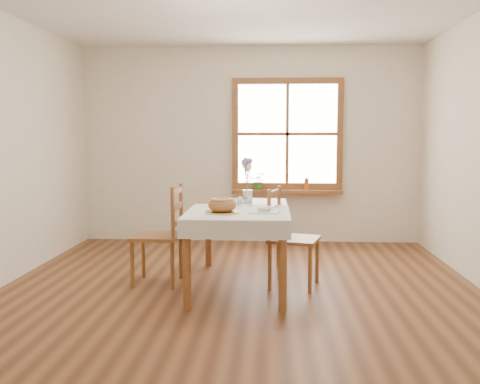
% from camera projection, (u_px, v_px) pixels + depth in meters
% --- Properties ---
extents(ground, '(5.00, 5.00, 0.00)m').
position_uv_depth(ground, '(238.00, 295.00, 4.81)').
color(ground, brown).
rests_on(ground, ground).
extents(room_walls, '(4.60, 5.10, 2.65)m').
position_uv_depth(room_walls, '(238.00, 103.00, 4.63)').
color(room_walls, white).
rests_on(room_walls, ground).
extents(window, '(1.46, 0.08, 1.46)m').
position_uv_depth(window, '(287.00, 134.00, 7.08)').
color(window, '#9F5F31').
rests_on(window, ground).
extents(window_sill, '(1.46, 0.20, 0.05)m').
position_uv_depth(window_sill, '(287.00, 191.00, 7.09)').
color(window_sill, '#9F5F31').
rests_on(window_sill, ground).
extents(dining_table, '(0.90, 1.60, 0.75)m').
position_uv_depth(dining_table, '(240.00, 217.00, 5.04)').
color(dining_table, '#9F5F31').
rests_on(dining_table, ground).
extents(table_linen, '(0.91, 0.99, 0.01)m').
position_uv_depth(table_linen, '(238.00, 212.00, 4.73)').
color(table_linen, silver).
rests_on(table_linen, dining_table).
extents(chair_left, '(0.48, 0.46, 0.96)m').
position_uv_depth(chair_left, '(157.00, 235.00, 5.14)').
color(chair_left, '#9F5F31').
rests_on(chair_left, ground).
extents(chair_right, '(0.56, 0.54, 0.94)m').
position_uv_depth(chair_right, '(294.00, 238.00, 5.03)').
color(chair_right, '#9F5F31').
rests_on(chair_right, ground).
extents(bread_plate, '(0.30, 0.30, 0.02)m').
position_uv_depth(bread_plate, '(222.00, 212.00, 4.61)').
color(bread_plate, silver).
rests_on(bread_plate, table_linen).
extents(bread_loaf, '(0.25, 0.25, 0.14)m').
position_uv_depth(bread_loaf, '(222.00, 204.00, 4.60)').
color(bread_loaf, '#B3753F').
rests_on(bread_loaf, bread_plate).
extents(egg_napkin, '(0.29, 0.26, 0.01)m').
position_uv_depth(egg_napkin, '(264.00, 212.00, 4.66)').
color(egg_napkin, silver).
rests_on(egg_napkin, table_linen).
extents(eggs, '(0.22, 0.21, 0.04)m').
position_uv_depth(eggs, '(264.00, 208.00, 4.66)').
color(eggs, silver).
rests_on(eggs, egg_napkin).
extents(salt_shaker, '(0.05, 0.05, 0.10)m').
position_uv_depth(salt_shaker, '(240.00, 201.00, 5.04)').
color(salt_shaker, silver).
rests_on(salt_shaker, table_linen).
extents(pepper_shaker, '(0.06, 0.06, 0.09)m').
position_uv_depth(pepper_shaker, '(250.00, 201.00, 5.08)').
color(pepper_shaker, silver).
rests_on(pepper_shaker, table_linen).
extents(flower_vase, '(0.12, 0.12, 0.11)m').
position_uv_depth(flower_vase, '(248.00, 196.00, 5.50)').
color(flower_vase, silver).
rests_on(flower_vase, dining_table).
extents(lavender_bouquet, '(0.18, 0.18, 0.34)m').
position_uv_depth(lavender_bouquet, '(248.00, 174.00, 5.48)').
color(lavender_bouquet, '#7D5CA4').
rests_on(lavender_bouquet, flower_vase).
extents(potted_plant, '(0.23, 0.25, 0.18)m').
position_uv_depth(potted_plant, '(259.00, 183.00, 7.10)').
color(potted_plant, '#356A2A').
rests_on(potted_plant, window_sill).
extents(amber_bottle, '(0.07, 0.07, 0.16)m').
position_uv_depth(amber_bottle, '(306.00, 184.00, 7.07)').
color(amber_bottle, '#B45921').
rests_on(amber_bottle, window_sill).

